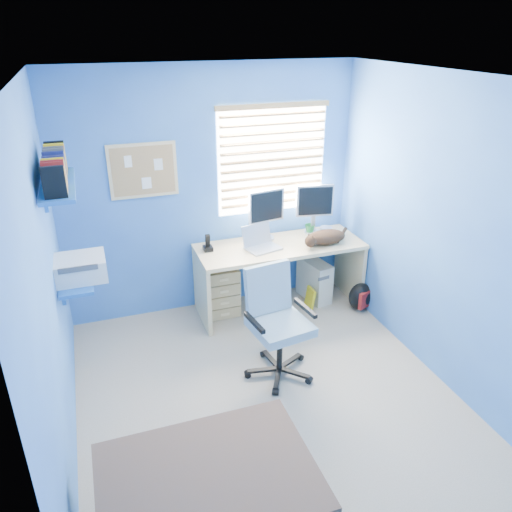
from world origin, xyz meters
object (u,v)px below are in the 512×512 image
object	(u,v)px
laptop	(263,239)
office_chair	(277,336)
desk	(279,277)
cat	(326,237)
tower_pc	(314,280)

from	to	relation	value
laptop	office_chair	size ratio (longest dim) A/B	0.34
desk	cat	distance (m)	0.65
desk	tower_pc	xyz separation A→B (m)	(0.45, 0.06, -0.14)
laptop	desk	bearing A→B (deg)	-2.19
cat	tower_pc	xyz separation A→B (m)	(-0.01, 0.19, -0.59)
cat	office_chair	bearing A→B (deg)	-153.25
tower_pc	desk	bearing A→B (deg)	177.46
cat	desk	bearing A→B (deg)	145.53
cat	tower_pc	world-z (taller)	cat
laptop	tower_pc	distance (m)	0.91
tower_pc	office_chair	bearing A→B (deg)	-139.13
laptop	tower_pc	world-z (taller)	laptop
office_chair	desk	bearing A→B (deg)	67.41
desk	office_chair	bearing A→B (deg)	-112.59
cat	tower_pc	distance (m)	0.62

